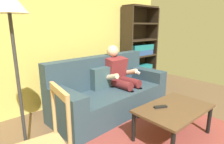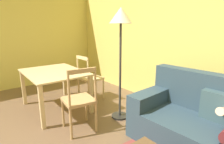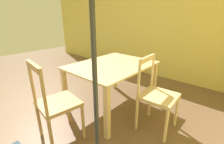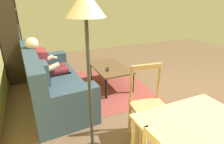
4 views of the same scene
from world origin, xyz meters
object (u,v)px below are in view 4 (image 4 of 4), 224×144
(tv_remote, at_px, (108,69))
(person_lounging, at_px, (47,66))
(dining_chair_facing_couch, at_px, (150,107))
(bookshelf, at_px, (13,45))
(coffee_table, at_px, (110,69))
(couch, at_px, (51,83))
(floor_lamp, at_px, (86,22))

(tv_remote, bearing_deg, person_lounging, 11.39)
(dining_chair_facing_couch, bearing_deg, bookshelf, 28.29)
(person_lounging, distance_m, coffee_table, 1.21)
(couch, distance_m, bookshelf, 1.60)
(bookshelf, bearing_deg, person_lounging, -153.34)
(tv_remote, relative_size, bookshelf, 0.09)
(person_lounging, xyz_separation_m, floor_lamp, (-1.73, -0.27, 0.95))
(tv_remote, height_order, dining_chair_facing_couch, dining_chair_facing_couch)
(couch, distance_m, dining_chair_facing_couch, 1.83)
(tv_remote, bearing_deg, floor_lamp, 87.78)
(person_lounging, height_order, dining_chair_facing_couch, person_lounging)
(coffee_table, xyz_separation_m, dining_chair_facing_couch, (-1.63, 0.18, 0.11))
(couch, height_order, floor_lamp, floor_lamp)
(person_lounging, xyz_separation_m, dining_chair_facing_couch, (-1.79, -1.00, -0.09))
(coffee_table, relative_size, dining_chair_facing_couch, 1.02)
(couch, bearing_deg, tv_remote, -91.99)
(couch, bearing_deg, person_lounging, -0.46)
(dining_chair_facing_couch, bearing_deg, tv_remote, -2.55)
(person_lounging, relative_size, dining_chair_facing_couch, 1.13)
(tv_remote, xyz_separation_m, floor_lamp, (-1.43, 0.80, 1.08))
(bookshelf, bearing_deg, couch, -157.74)
(coffee_table, relative_size, floor_lamp, 0.55)
(coffee_table, height_order, dining_chair_facing_couch, dining_chair_facing_couch)
(bookshelf, distance_m, dining_chair_facing_couch, 3.36)
(couch, bearing_deg, bookshelf, 22.26)
(tv_remote, height_order, floor_lamp, floor_lamp)
(person_lounging, bearing_deg, coffee_table, -97.54)
(couch, height_order, coffee_table, couch)
(couch, bearing_deg, dining_chair_facing_couch, -146.63)
(person_lounging, height_order, tv_remote, person_lounging)
(couch, height_order, dining_chair_facing_couch, dining_chair_facing_couch)
(coffee_table, distance_m, floor_lamp, 2.15)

